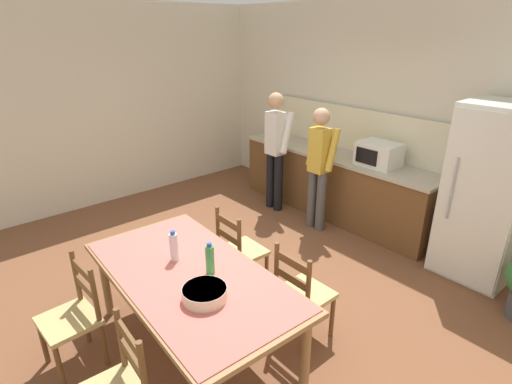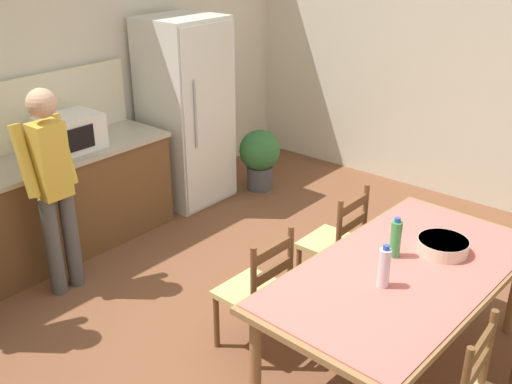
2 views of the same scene
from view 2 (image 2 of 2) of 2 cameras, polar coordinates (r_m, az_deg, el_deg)
ground_plane at (r=4.29m, az=1.18°, el=-14.32°), size 8.32×8.32×0.00m
wall_back at (r=5.56m, az=-20.93°, el=9.94°), size 6.52×0.12×2.90m
wall_right at (r=6.37m, az=20.40°, el=11.66°), size 0.12×5.20×2.90m
kitchen_counter at (r=5.25m, az=-22.72°, el=-2.78°), size 3.08×0.66×0.91m
refrigerator at (r=6.12m, az=-6.69°, el=7.57°), size 0.74×0.73×1.88m
microwave at (r=5.32m, az=-17.31°, el=5.41°), size 0.50×0.39×0.30m
dining_table at (r=3.82m, az=13.80°, el=-8.05°), size 2.03×1.11×0.75m
bottle_near_centre at (r=3.53m, az=12.11°, el=-7.02°), size 0.07×0.07×0.27m
bottle_off_centre at (r=3.85m, az=13.16°, el=-4.33°), size 0.07×0.07×0.27m
serving_bowl at (r=4.00m, az=17.38°, el=-4.85°), size 0.32×0.32×0.09m
chair_side_far_right at (r=4.62m, az=7.58°, el=-4.89°), size 0.42×0.40×0.91m
chair_side_far_left at (r=4.02m, az=0.09°, el=-9.54°), size 0.43×0.41×0.91m
person_at_counter at (r=4.69m, az=-18.80°, el=0.87°), size 0.41×0.28×1.63m
potted_plant at (r=6.47m, az=0.35°, el=3.49°), size 0.44×0.44×0.67m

